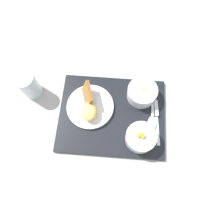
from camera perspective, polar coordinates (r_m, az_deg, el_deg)
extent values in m
plane|color=#ADA89E|center=(0.81, 0.00, -1.02)|extent=(4.00, 4.00, 0.00)
cube|color=black|center=(0.80, 0.00, -0.87)|extent=(0.44, 0.36, 0.01)
cylinder|color=white|center=(0.74, 8.22, -7.26)|extent=(0.11, 0.11, 0.06)
torus|color=white|center=(0.72, 8.51, -6.83)|extent=(0.11, 0.11, 0.01)
cylinder|color=#A8D184|center=(0.72, 7.70, -6.97)|extent=(0.06, 0.06, 0.02)
cylinder|color=#A8D184|center=(0.72, 7.23, -6.58)|extent=(0.05, 0.05, 0.01)
cylinder|color=#A8D184|center=(0.72, 7.77, -7.76)|extent=(0.05, 0.05, 0.01)
cube|color=orange|center=(0.71, 8.26, -6.30)|extent=(0.02, 0.02, 0.02)
cube|color=orange|center=(0.71, 7.48, -6.81)|extent=(0.02, 0.02, 0.02)
cube|color=orange|center=(0.71, 8.67, -6.77)|extent=(0.02, 0.02, 0.02)
cylinder|color=white|center=(0.80, 8.59, 5.42)|extent=(0.12, 0.12, 0.06)
torus|color=white|center=(0.78, 8.86, 6.20)|extent=(0.12, 0.12, 0.01)
cylinder|color=#939E56|center=(0.80, 8.68, 5.66)|extent=(0.10, 0.10, 0.04)
cube|color=#B2C170|center=(0.78, 9.08, 6.07)|extent=(0.03, 0.03, 0.02)
cylinder|color=white|center=(0.80, -6.20, 1.54)|extent=(0.19, 0.19, 0.01)
ellipsoid|color=#EFC666|center=(0.76, -6.42, -0.19)|extent=(0.07, 0.09, 0.04)
cube|color=#93602D|center=(0.79, -7.18, 4.64)|extent=(0.06, 0.10, 0.09)
cube|color=silver|center=(0.79, 12.88, -5.23)|extent=(0.01, 0.11, 0.00)
cube|color=silver|center=(0.81, 12.50, 1.06)|extent=(0.01, 0.07, 0.01)
ellipsoid|color=silver|center=(0.79, 11.49, -3.01)|extent=(0.04, 0.05, 0.01)
cube|color=silver|center=(0.82, 11.50, 2.50)|extent=(0.02, 0.11, 0.01)
cylinder|color=silver|center=(0.86, -22.63, 7.02)|extent=(0.07, 0.07, 0.11)
cylinder|color=silver|center=(0.87, -22.13, 6.44)|extent=(0.06, 0.06, 0.07)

